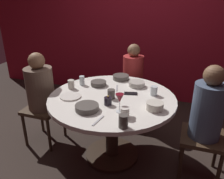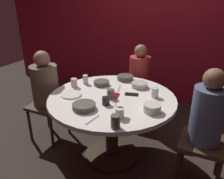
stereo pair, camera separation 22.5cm
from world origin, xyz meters
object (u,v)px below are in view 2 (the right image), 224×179
cup_by_left_diner (120,113)px  cup_center_front (74,83)px  seated_diner_left (45,87)px  cup_beside_wine (85,79)px  bowl_small_white (152,108)px  bowl_rice_portion (84,106)px  cup_near_candle (116,122)px  cup_far_edge (111,94)px  cup_by_right_diner (155,93)px  bowl_serving_large (140,85)px  candle_holder (106,101)px  dinner_plate (71,95)px  bowl_salad_center (101,83)px  dining_table (112,110)px  seated_diner_back (140,75)px  bowl_sauce_side (125,78)px  seated_diner_right (207,118)px  wine_glass (116,99)px  cell_phone (131,94)px

cup_by_left_diner → cup_center_front: (-0.74, 0.42, 0.00)m
seated_diner_left → cup_beside_wine: seated_diner_left is taller
bowl_small_white → bowl_rice_portion: bearing=-160.0°
cup_near_candle → cup_far_edge: cup_near_candle is taller
cup_near_candle → cup_by_right_diner: 0.71m
bowl_serving_large → cup_near_candle: size_ratio=1.63×
candle_holder → cup_beside_wine: cup_beside_wine is taller
dinner_plate → bowl_salad_center: bowl_salad_center is taller
bowl_rice_portion → cup_by_right_diner: (0.52, 0.53, 0.02)m
dining_table → seated_diner_back: size_ratio=1.18×
candle_holder → cup_center_front: size_ratio=1.00×
bowl_salad_center → bowl_small_white: size_ratio=1.12×
candle_holder → cup_by_left_diner: size_ratio=1.10×
cup_by_left_diner → seated_diner_left: bearing=162.1°
cup_near_candle → cup_far_edge: bearing=119.1°
bowl_salad_center → bowl_sauce_side: bearing=55.9°
cup_near_candle → cup_center_front: (-0.78, 0.58, -0.01)m
bowl_small_white → seated_diner_right: bearing=16.7°
bowl_small_white → cup_beside_wine: (-0.90, 0.34, 0.02)m
dinner_plate → cup_by_right_diner: bearing=22.2°
candle_holder → cup_center_front: same height
cup_near_candle → cup_far_edge: (-0.27, 0.48, -0.01)m
bowl_salad_center → cup_near_candle: size_ratio=1.61×
seated_diner_left → candle_holder: (0.90, -0.19, 0.08)m
bowl_sauce_side → cup_center_front: cup_center_front is taller
cup_far_edge → cup_center_front: bearing=169.0°
bowl_serving_large → cup_by_right_diner: size_ratio=1.84×
cup_beside_wine → wine_glass: bearing=-38.7°
wine_glass → bowl_small_white: (0.29, 0.15, -0.09)m
wine_glass → cell_phone: 0.44m
seated_diner_left → cup_by_left_diner: (1.12, -0.36, 0.08)m
bowl_sauce_side → cup_near_candle: size_ratio=1.77×
bowl_salad_center → cup_beside_wine: (-0.19, -0.04, 0.03)m
candle_holder → bowl_small_white: (0.44, 0.05, -0.00)m
cup_center_front → cup_by_left_diner: bearing=-29.6°
bowl_serving_large → cell_phone: bearing=-92.4°
candle_holder → bowl_salad_center: candle_holder is taller
bowl_sauce_side → cup_by_left_diner: cup_by_left_diner is taller
bowl_salad_center → cup_near_candle: cup_near_candle is taller
wine_glass → seated_diner_left: bearing=164.6°
seated_diner_left → cup_far_edge: 0.89m
seated_diner_back → cup_beside_wine: size_ratio=10.50×
cup_far_edge → seated_diner_right: bearing=2.4°
cup_by_right_diner → dinner_plate: bearing=-157.8°
bowl_rice_portion → cup_by_right_diner: cup_by_right_diner is taller
seated_diner_right → bowl_sauce_side: seated_diner_right is taller
cell_phone → bowl_sauce_side: bearing=16.5°
bowl_rice_portion → cup_near_candle: size_ratio=1.96×
bowl_sauce_side → cup_near_candle: bearing=-72.1°
cup_far_edge → cup_beside_wine: 0.50m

